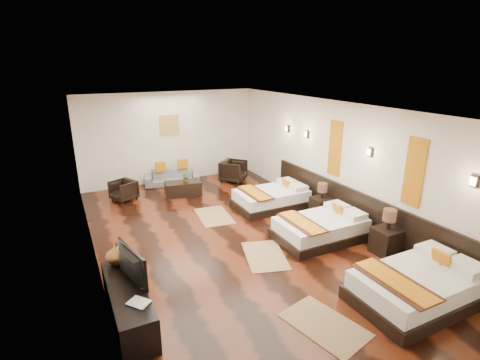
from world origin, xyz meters
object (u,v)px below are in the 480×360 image
nightstand_a (386,238)px  coffee_table (183,188)px  figurine (117,253)px  bed_far (272,198)px  bed_near (419,286)px  nightstand_b (321,205)px  book (134,307)px  armchair_right (233,171)px  bed_mid (321,228)px  tv (126,266)px  sofa (172,177)px  armchair_left (124,190)px  table_plant (186,177)px  tv_console (128,304)px

nightstand_a → coffee_table: nightstand_a is taller
figurine → nightstand_a: bearing=-11.3°
bed_far → coffee_table: (-1.81, 1.89, -0.05)m
bed_near → coffee_table: bearing=105.9°
nightstand_b → figurine: size_ratio=2.38×
nightstand_b → book: bearing=-155.1°
bed_far → armchair_right: bed_far is taller
bed_mid → bed_far: size_ratio=1.02×
figurine → tv: bearing=-85.1°
sofa → armchair_left: size_ratio=2.68×
bed_mid → book: size_ratio=6.71×
book → nightstand_b: bearing=24.9°
bed_far → nightstand_b: 1.32m
nightstand_b → book: 5.46m
armchair_left → sofa: bearing=88.0°
bed_mid → table_plant: bed_mid is taller
bed_mid → sofa: bed_mid is taller
bed_mid → coffee_table: (-1.81, 3.92, -0.05)m
armchair_left → coffee_table: armchair_left is taller
tv_console → table_plant: bearing=62.3°
tv_console → armchair_right: armchair_right is taller
nightstand_a → tv: bearing=175.2°
book → armchair_left: bearing=81.9°
figurine → bed_mid: bearing=1.2°
nightstand_a → table_plant: (-2.47, 4.98, 0.21)m
bed_near → table_plant: bearing=105.2°
bed_near → sofa: size_ratio=1.26×
figurine → coffee_table: 4.69m
bed_near → armchair_left: bearing=116.8°
book → table_plant: 5.80m
sofa → table_plant: (0.09, -1.07, 0.30)m
nightstand_a → tv: (-4.89, 0.41, 0.48)m
nightstand_a → table_plant: nightstand_a is taller
tv → armchair_left: 5.05m
bed_far → table_plant: 2.55m
bed_far → armchair_left: bearing=146.3°
bed_near → armchair_left: (-3.39, 6.71, 0.01)m
bed_near → bed_far: 4.45m
tv_console → table_plant: 5.34m
nightstand_a → bed_mid: bearing=124.9°
nightstand_b → coffee_table: 3.92m
coffee_table → table_plant: size_ratio=3.69×
bed_mid → sofa: 5.29m
bed_mid → tv: bearing=-170.8°
bed_mid → figurine: 4.22m
bed_near → nightstand_b: bearing=77.5°
book → tv_console: bearing=90.0°
armchair_right → nightstand_b: bearing=-120.2°
book → armchair_left: size_ratio=0.47×
bed_near → book: size_ratio=7.21×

